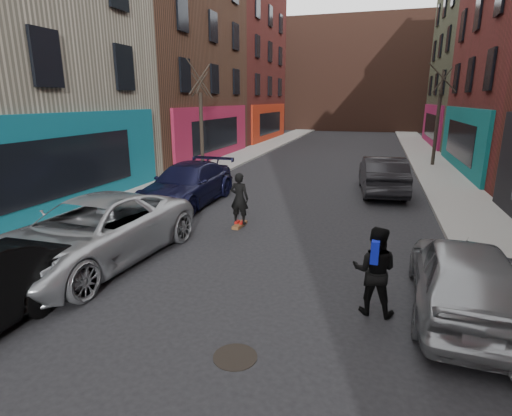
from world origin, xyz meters
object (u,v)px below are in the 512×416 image
Objects in this scene: tree_left_far at (201,110)px; skateboard at (240,225)px; parked_right_end at (382,175)px; skateboarder at (239,198)px; parked_left_end at (188,184)px; parked_right_far at (464,276)px; tree_right_far at (439,107)px; pedestrian at (374,270)px; manhole at (235,357)px; parked_left_far at (92,232)px.

skateboard is at bearing -59.25° from tree_left_far.
parked_right_end is 2.94× the size of skateboarder.
parked_right_end is (7.18, 4.14, 0.02)m from parked_left_end.
tree_left_far is at bearing -45.96° from parked_right_far.
pedestrian is at bearing -99.64° from tree_right_far.
pedestrian reaches higher than parked_right_far.
tree_right_far is 4.14× the size of skateboarder.
tree_right_far is 16.63m from skateboard.
parked_right_far is (-1.60, -18.36, -2.78)m from tree_right_far.
parked_left_end is 8.29m from parked_right_end.
tree_left_far is 10.00m from parked_right_end.
tree_right_far reaches higher than skateboard.
tree_left_far is 1.48× the size of parked_right_far.
tree_right_far is at bearing 51.55° from parked_left_end.
skateboarder is 2.35× the size of manhole.
tree_left_far reaches higher than parked_left_end.
tree_right_far is 1.27× the size of parked_left_end.
pedestrian reaches higher than parked_left_far.
parked_right_end is 7.66m from skateboard.
tree_left_far is 3.81× the size of pedestrian.
parked_left_end is 1.11× the size of parked_right_end.
tree_right_far is at bearing 75.97° from manhole.
parked_right_end is at bearing 80.05° from manhole.
tree_right_far is 1.55× the size of parked_right_far.
parked_left_far is at bearing -85.43° from parked_left_end.
tree_right_far is at bearing 66.20° from parked_left_far.
tree_left_far is at bearing 115.74° from manhole.
parked_left_far is 3.40× the size of pedestrian.
parked_right_far is 6.91m from skateboarder.
parked_right_far is at bearing 149.25° from skateboarder.
skateboard is 6.73m from manhole.
tree_left_far reaches higher than parked_right_end.
tree_left_far reaches higher than manhole.
tree_left_far is 8.12× the size of skateboard.
parked_right_far is (8.58, -5.98, -0.03)m from parked_left_end.
tree_left_far is at bearing -154.18° from tree_right_far.
skateboarder is 5.99m from pedestrian.
skateboarder is at bearing 61.55° from parked_left_far.
pedestrian reaches higher than manhole.
parked_left_far is 8.20m from parked_right_far.
tree_right_far is at bearing 66.31° from skateboard.
parked_left_far is 4.55m from skateboarder.
parked_left_end is 10.46m from parked_right_far.
tree_left_far is at bearing 106.22° from parked_left_far.
manhole is (-5.22, -20.89, -3.52)m from tree_right_far.
parked_right_end is at bearing -79.23° from parked_right_far.
pedestrian is 2.44× the size of manhole.
pedestrian is at bearing -41.82° from parked_left_end.
parked_left_end is 1.22× the size of parked_right_far.
parked_right_far is 2.57× the size of pedestrian.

